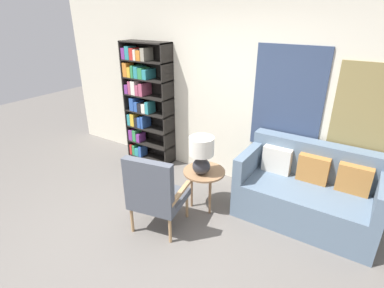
# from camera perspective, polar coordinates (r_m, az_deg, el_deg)

# --- Properties ---
(ground_plane) EXTENTS (14.00, 14.00, 0.00)m
(ground_plane) POSITION_cam_1_polar(r_m,az_deg,el_deg) (3.53, -10.19, -19.40)
(ground_plane) COLOR #66605B
(wall_back) EXTENTS (6.40, 0.08, 2.70)m
(wall_back) POSITION_cam_1_polar(r_m,az_deg,el_deg) (4.35, 7.53, 9.81)
(wall_back) COLOR silver
(wall_back) RESTS_ON ground_plane
(bookshelf) EXTENTS (0.85, 0.30, 1.98)m
(bookshelf) POSITION_cam_1_polar(r_m,az_deg,el_deg) (5.10, -9.18, 8.16)
(bookshelf) COLOR black
(bookshelf) RESTS_ON ground_plane
(armchair) EXTENTS (0.67, 0.67, 0.98)m
(armchair) POSITION_cam_1_polar(r_m,az_deg,el_deg) (3.44, -7.24, -9.00)
(armchair) COLOR tan
(armchair) RESTS_ON ground_plane
(couch) EXTENTS (1.61, 0.84, 0.93)m
(couch) POSITION_cam_1_polar(r_m,az_deg,el_deg) (3.99, 21.11, -8.59)
(couch) COLOR slate
(couch) RESTS_ON ground_plane
(side_table) EXTENTS (0.53, 0.53, 0.55)m
(side_table) POSITION_cam_1_polar(r_m,az_deg,el_deg) (3.85, 2.33, -5.86)
(side_table) COLOR #99704C
(side_table) RESTS_ON ground_plane
(table_lamp) EXTENTS (0.30, 0.30, 0.49)m
(table_lamp) POSITION_cam_1_polar(r_m,az_deg,el_deg) (3.63, 1.82, -1.68)
(table_lamp) COLOR #2D2D33
(table_lamp) RESTS_ON side_table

